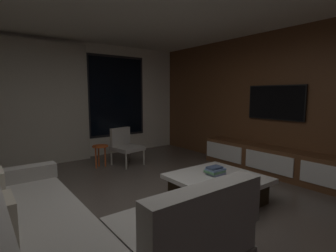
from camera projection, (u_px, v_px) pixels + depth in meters
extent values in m
plane|color=#564C44|center=(154.00, 222.00, 3.05)|extent=(9.20, 9.20, 0.00)
cube|color=silver|center=(63.00, 101.00, 5.78)|extent=(6.60, 0.12, 2.70)
cube|color=black|center=(117.00, 96.00, 6.50)|extent=(1.52, 0.02, 2.02)
cube|color=black|center=(117.00, 96.00, 6.49)|extent=(1.40, 0.03, 1.90)
cube|color=#BCB5A3|center=(37.00, 104.00, 5.32)|extent=(2.10, 0.12, 2.60)
cube|color=brown|center=(291.00, 103.00, 4.72)|extent=(0.12, 7.80, 2.70)
cube|color=gray|center=(38.00, 251.00, 2.34)|extent=(0.90, 2.50, 0.18)
cube|color=#9E9991|center=(36.00, 229.00, 2.31)|extent=(0.86, 2.42, 0.24)
cube|color=#9E9991|center=(17.00, 175.00, 3.20)|extent=(0.90, 0.20, 0.18)
cube|color=#9E9991|center=(177.00, 232.00, 2.27)|extent=(1.07, 0.86, 0.24)
cube|color=#9E9991|center=(206.00, 212.00, 1.95)|extent=(1.10, 0.20, 0.40)
cube|color=#B2A893|center=(8.00, 220.00, 1.90)|extent=(0.10, 0.36, 0.36)
cube|color=black|center=(217.00, 191.00, 3.64)|extent=(1.00, 1.00, 0.30)
cube|color=white|center=(218.00, 178.00, 3.62)|extent=(1.16, 1.16, 0.06)
cube|color=#8A90BA|center=(216.00, 173.00, 3.70)|extent=(0.23, 0.19, 0.03)
cube|color=#578D61|center=(215.00, 171.00, 3.68)|extent=(0.25, 0.20, 0.03)
cube|color=#718DBB|center=(216.00, 169.00, 3.69)|extent=(0.25, 0.19, 0.02)
cube|color=#3C4B6A|center=(215.00, 167.00, 3.68)|extent=(0.22, 0.14, 0.03)
cylinder|color=#B2ADA0|center=(144.00, 156.00, 5.51)|extent=(0.04, 0.04, 0.36)
cylinder|color=#B2ADA0|center=(126.00, 161.00, 5.15)|extent=(0.04, 0.04, 0.36)
cylinder|color=#B2ADA0|center=(129.00, 153.00, 5.84)|extent=(0.04, 0.04, 0.36)
cylinder|color=#B2ADA0|center=(111.00, 157.00, 5.48)|extent=(0.04, 0.04, 0.36)
cube|color=#9E9991|center=(127.00, 148.00, 5.47)|extent=(0.64, 0.65, 0.08)
cube|color=#9E9991|center=(120.00, 136.00, 5.60)|extent=(0.49, 0.17, 0.38)
cylinder|color=#BF4C1E|center=(96.00, 157.00, 5.22)|extent=(0.03, 0.03, 0.46)
cylinder|color=#BF4C1E|center=(105.00, 156.00, 5.34)|extent=(0.03, 0.03, 0.46)
cylinder|color=#BF4C1E|center=(99.00, 156.00, 5.36)|extent=(0.03, 0.03, 0.46)
cylinder|color=#BF4C1E|center=(100.00, 146.00, 5.26)|extent=(0.32, 0.32, 0.02)
cube|color=brown|center=(275.00, 162.00, 4.76)|extent=(0.44, 3.10, 0.52)
cube|color=white|center=(332.00, 177.00, 3.79)|extent=(0.02, 0.93, 0.33)
cube|color=white|center=(268.00, 162.00, 4.62)|extent=(0.02, 0.93, 0.33)
cube|color=white|center=(223.00, 152.00, 5.45)|extent=(0.02, 0.93, 0.33)
cube|color=black|center=(323.00, 182.00, 4.08)|extent=(0.33, 0.68, 0.19)
cube|color=gray|center=(332.00, 185.00, 3.98)|extent=(0.03, 0.04, 0.16)
cube|color=#D27849|center=(323.00, 182.00, 4.08)|extent=(0.03, 0.04, 0.18)
cube|color=#C94579|center=(314.00, 181.00, 4.19)|extent=(0.03, 0.04, 0.14)
cube|color=#51AE47|center=(306.00, 178.00, 4.29)|extent=(0.03, 0.04, 0.19)
cube|color=black|center=(276.00, 102.00, 4.85)|extent=(0.04, 1.12, 0.65)
cube|color=black|center=(275.00, 102.00, 4.85)|extent=(0.05, 1.08, 0.61)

